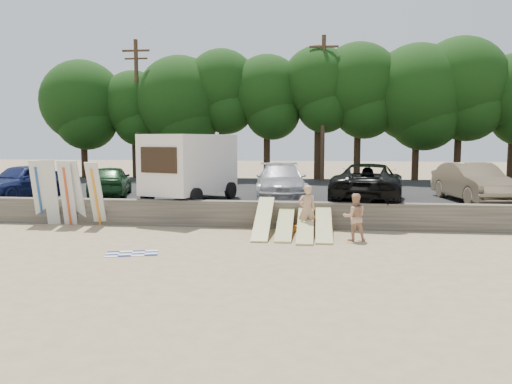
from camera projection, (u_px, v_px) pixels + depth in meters
ground at (266, 244)px, 16.04m from camera, size 120.00×120.00×0.00m
seawall at (274, 215)px, 18.95m from camera, size 44.00×0.50×1.00m
parking_lot at (285, 196)px, 26.37m from camera, size 44.00×14.50×0.70m
treeline at (304, 93)px, 32.54m from camera, size 33.46×6.50×9.06m
utility_poles at (323, 105)px, 31.03m from camera, size 25.80×0.26×9.00m
box_trailer at (190, 164)px, 21.35m from camera, size 3.59×4.95×2.85m
car_0 at (23, 181)px, 22.61m from camera, size 2.92×4.85×1.55m
car_1 at (110, 181)px, 23.16m from camera, size 2.80×4.54×1.44m
car_2 at (281, 181)px, 22.30m from camera, size 2.68×5.51×1.55m
car_3 at (368, 183)px, 21.03m from camera, size 3.67×6.29×1.65m
car_4 at (473, 182)px, 21.27m from camera, size 2.45×5.18×1.64m
surfboard_upright_0 at (39, 192)px, 19.54m from camera, size 0.59×0.73×2.54m
surfboard_upright_1 at (51, 193)px, 19.37m from camera, size 0.56×0.58×2.57m
surfboard_upright_2 at (67, 193)px, 19.23m from camera, size 0.57×0.71×2.54m
surfboard_upright_3 at (76, 193)px, 19.34m from camera, size 0.60×0.74×2.54m
surfboard_upright_4 at (96, 194)px, 19.10m from camera, size 0.51×0.84×2.50m
surfboard_low_0 at (263, 218)px, 17.51m from camera, size 0.56×2.81×1.18m
surfboard_low_1 at (285, 223)px, 17.50m from camera, size 0.56×2.91×0.85m
surfboard_low_2 at (305, 225)px, 17.15m from camera, size 0.56×2.92×0.82m
surfboard_low_3 at (324, 223)px, 17.26m from camera, size 0.56×2.90×0.91m
beachgoer_a at (307, 210)px, 17.56m from camera, size 0.73×0.59×1.75m
beachgoer_b at (354, 217)px, 16.47m from camera, size 0.83×0.69×1.58m
cooler at (281, 226)px, 18.35m from camera, size 0.41×0.34×0.32m
gear_bag at (294, 228)px, 18.19m from camera, size 0.34×0.30×0.22m
beach_towel at (132, 253)px, 14.68m from camera, size 1.85×1.85×0.00m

